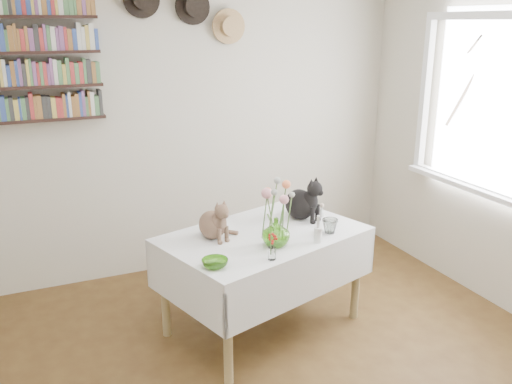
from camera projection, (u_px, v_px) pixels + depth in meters
name	position (u px, v px, depth m)	size (l,w,h in m)	color
room	(309.00, 208.00, 2.55)	(4.08, 4.58, 2.58)	brown
window	(492.00, 121.00, 3.95)	(0.12, 1.52, 1.32)	white
dining_table	(263.00, 257.00, 3.73)	(1.53, 1.21, 0.71)	white
tabby_cat	(212.00, 218.00, 3.56)	(0.19, 0.24, 0.28)	#7E6047
black_cat	(300.00, 197.00, 3.91)	(0.22, 0.28, 0.33)	black
flower_vase	(276.00, 232.00, 3.44)	(0.18, 0.18, 0.19)	#85D346
green_bowl	(215.00, 263.00, 3.17)	(0.16, 0.16, 0.05)	#85D346
drinking_glass	(330.00, 226.00, 3.67)	(0.11, 0.11, 0.10)	white
candlestick	(318.00, 234.00, 3.51)	(0.05, 0.05, 0.19)	white
berry_jar	(272.00, 246.00, 3.25)	(0.05, 0.05, 0.20)	white
porcelain_figurine	(322.00, 211.00, 3.99)	(0.05, 0.05, 0.10)	white
flower_bouquet	(276.00, 195.00, 3.38)	(0.17, 0.13, 0.39)	#4C7233
bookshelf_unit	(27.00, 58.00, 3.84)	(1.00, 0.16, 0.91)	black
wall_hats	(189.00, 11.00, 4.23)	(0.98, 0.09, 0.48)	black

